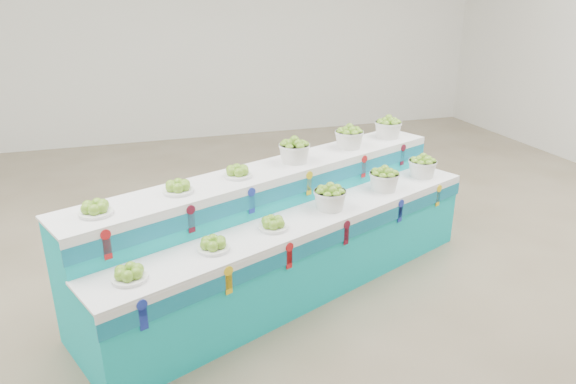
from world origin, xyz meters
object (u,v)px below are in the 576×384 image
object	(u,v)px
display_stand	(288,231)
plate_upper_mid	(178,186)
basket_lower_left	(330,197)
basket_upper_right	(388,127)

from	to	relation	value
display_stand	plate_upper_mid	world-z (taller)	plate_upper_mid
basket_lower_left	basket_upper_right	bearing A→B (deg)	42.32
plate_upper_mid	basket_upper_right	distance (m)	2.42
display_stand	basket_upper_right	bearing A→B (deg)	8.47
display_stand	plate_upper_mid	distance (m)	1.07
display_stand	plate_upper_mid	size ratio (longest dim) A/B	15.72
basket_lower_left	basket_upper_right	xyz separation A→B (m)	(0.99, 0.91, 0.30)
display_stand	plate_upper_mid	xyz separation A→B (m)	(-0.90, -0.13, 0.56)
basket_lower_left	plate_upper_mid	xyz separation A→B (m)	(-1.24, -0.02, 0.25)
basket_lower_left	plate_upper_mid	bearing A→B (deg)	-179.13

